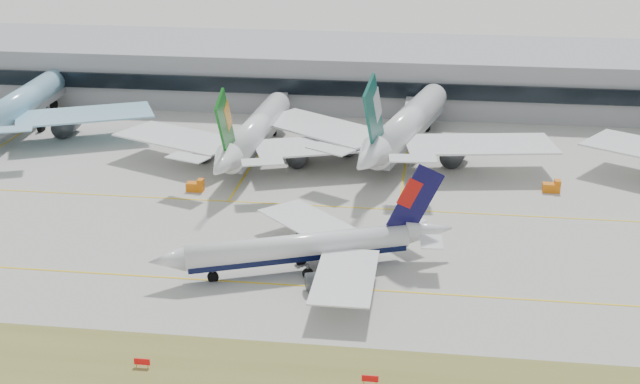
# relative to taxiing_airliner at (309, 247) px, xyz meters

# --- Properties ---
(ground) EXTENTS (3000.00, 3000.00, 0.00)m
(ground) POSITION_rel_taxiing_airliner_xyz_m (0.03, -0.89, -4.17)
(ground) COLOR #A4A299
(ground) RESTS_ON ground
(taxiing_airliner) EXTENTS (49.09, 41.48, 17.29)m
(taxiing_airliner) POSITION_rel_taxiing_airliner_xyz_m (0.00, 0.00, 0.00)
(taxiing_airliner) COLOR white
(taxiing_airliner) RESTS_ON ground
(widebody_korean) EXTENTS (70.69, 69.19, 25.22)m
(widebody_korean) POSITION_rel_taxiing_airliner_xyz_m (-82.51, 69.00, 2.53)
(widebody_korean) COLOR #8CC6E5
(widebody_korean) RESTS_ON ground
(widebody_eva) EXTENTS (63.54, 62.14, 22.66)m
(widebody_eva) POSITION_rel_taxiing_airliner_xyz_m (-20.73, 55.38, 1.85)
(widebody_eva) COLOR white
(widebody_eva) RESTS_ON ground
(widebody_cathay) EXTENTS (69.45, 69.09, 25.36)m
(widebody_cathay) POSITION_rel_taxiing_airliner_xyz_m (12.84, 62.48, 2.57)
(widebody_cathay) COLOR white
(widebody_cathay) RESTS_ON ground
(terminal) EXTENTS (280.00, 43.10, 15.00)m
(terminal) POSITION_rel_taxiing_airliner_xyz_m (0.03, 113.95, 3.33)
(terminal) COLOR gray
(terminal) RESTS_ON ground
(hold_sign_left) EXTENTS (2.20, 0.15, 1.35)m
(hold_sign_left) POSITION_rel_taxiing_airliner_xyz_m (-17.93, -32.89, -3.29)
(hold_sign_left) COLOR red
(hold_sign_left) RESTS_ON ground
(hold_sign_right) EXTENTS (2.20, 0.15, 1.35)m
(hold_sign_right) POSITION_rel_taxiing_airliner_xyz_m (12.84, -32.89, -3.29)
(hold_sign_right) COLOR red
(hold_sign_right) RESTS_ON ground
(gse_c) EXTENTS (3.55, 2.00, 2.60)m
(gse_c) POSITION_rel_taxiing_airliner_xyz_m (44.03, 43.32, -3.12)
(gse_c) COLOR orange
(gse_c) RESTS_ON ground
(gse_b) EXTENTS (3.55, 2.00, 2.60)m
(gse_b) POSITION_rel_taxiing_airliner_xyz_m (-28.55, 34.03, -3.12)
(gse_b) COLOR orange
(gse_b) RESTS_ON ground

